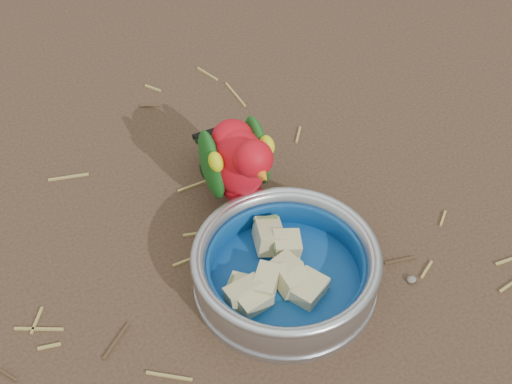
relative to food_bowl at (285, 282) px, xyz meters
name	(u,v)px	position (x,y,z in m)	size (l,w,h in m)	color
ground	(250,300)	(-0.05, -0.01, -0.01)	(60.00, 60.00, 0.00)	#463022
food_bowl	(285,282)	(0.00, 0.00, 0.00)	(0.23, 0.23, 0.02)	#B2B2BA
bowl_wall	(286,267)	(0.00, 0.00, 0.03)	(0.23, 0.23, 0.04)	#B2B2BA
fruit_wedges	(286,270)	(0.00, 0.00, 0.02)	(0.14, 0.14, 0.03)	#C4B880
lory_parrot	(239,169)	(-0.01, 0.14, 0.07)	(0.09, 0.18, 0.15)	red
ground_debris	(272,268)	(-0.01, 0.03, -0.01)	(0.90, 0.80, 0.01)	#A9914B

